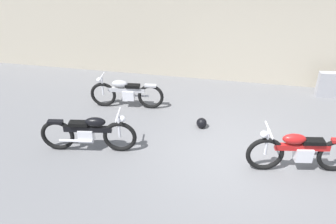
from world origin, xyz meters
The scene contains 7 objects.
ground_plane centered at (0.00, 0.00, 0.00)m, with size 40.00×40.00×0.00m, color slate.
building_wall centered at (0.00, 3.95, 1.55)m, with size 18.00×0.30×3.11m, color #B2A893.
stone_marker centered at (2.46, 3.27, 0.37)m, with size 0.73×0.20×0.73m, color #9E9EA3.
helmet centered at (-0.90, 0.95, 0.13)m, with size 0.25×0.25×0.25m, color black.
motorcycle_red centered at (1.17, -0.27, 0.47)m, with size 2.14×0.67×0.97m.
motorcycle_silver centered at (-2.97, 1.60, 0.42)m, with size 1.95×0.55×0.88m.
motorcycle_black centered at (-3.18, -0.43, 0.45)m, with size 2.07×0.63×0.93m.
Camera 1 is at (-0.34, -6.20, 4.54)m, focal length 37.09 mm.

